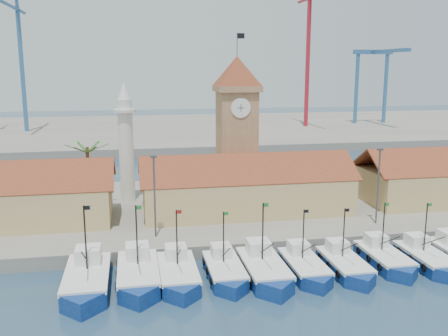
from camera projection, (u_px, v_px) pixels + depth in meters
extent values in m
plane|color=navy|center=(295.00, 287.00, 45.53)|extent=(400.00, 400.00, 0.00)
cube|color=gray|center=(239.00, 208.00, 68.51)|extent=(140.00, 32.00, 1.50)
cube|color=gray|center=(179.00, 130.00, 151.33)|extent=(240.00, 80.00, 2.00)
cube|color=navy|center=(87.00, 283.00, 45.07)|extent=(3.84, 8.68, 1.97)
cube|color=navy|center=(83.00, 305.00, 40.89)|extent=(3.84, 3.84, 1.97)
cube|color=silver|center=(87.00, 273.00, 44.87)|extent=(3.91, 8.92, 0.38)
cube|color=silver|center=(88.00, 255.00, 46.79)|extent=(2.30, 2.41, 1.53)
cylinder|color=black|center=(85.00, 239.00, 44.79)|extent=(0.15, 0.15, 6.14)
cube|color=black|center=(87.00, 208.00, 44.28)|extent=(0.55, 0.02, 0.38)
cube|color=navy|center=(138.00, 278.00, 46.34)|extent=(3.67, 8.29, 1.89)
cube|color=navy|center=(139.00, 297.00, 42.34)|extent=(3.67, 3.67, 1.89)
cube|color=silver|center=(138.00, 268.00, 46.15)|extent=(3.74, 8.53, 0.37)
cube|color=silver|center=(137.00, 251.00, 47.98)|extent=(2.20, 2.30, 1.47)
cylinder|color=black|center=(137.00, 236.00, 46.07)|extent=(0.15, 0.15, 5.86)
cube|color=#197226|center=(139.00, 208.00, 45.58)|extent=(0.52, 0.02, 0.37)
cube|color=navy|center=(178.00, 276.00, 46.66)|extent=(3.41, 7.71, 1.75)
cube|color=navy|center=(182.00, 295.00, 42.94)|extent=(3.41, 3.41, 1.75)
cube|color=silver|center=(178.00, 268.00, 46.49)|extent=(3.48, 7.93, 0.34)
cube|color=silver|center=(176.00, 252.00, 48.19)|extent=(2.05, 2.14, 1.36)
cylinder|color=black|center=(177.00, 238.00, 46.41)|extent=(0.14, 0.14, 5.45)
cube|color=#A5140F|center=(179.00, 212.00, 45.96)|extent=(0.49, 0.02, 0.34)
cube|color=navy|center=(224.00, 273.00, 47.48)|extent=(3.20, 7.24, 1.65)
cube|color=navy|center=(232.00, 289.00, 43.99)|extent=(3.20, 3.20, 1.65)
cube|color=silver|center=(224.00, 265.00, 47.32)|extent=(3.27, 7.45, 0.32)
cube|color=silver|center=(221.00, 251.00, 48.92)|extent=(1.92, 2.01, 1.28)
cylinder|color=black|center=(224.00, 238.00, 47.25)|extent=(0.13, 0.13, 5.12)
cube|color=#197226|center=(226.00, 214.00, 46.82)|extent=(0.46, 0.02, 0.32)
cube|color=navy|center=(264.00, 272.00, 47.58)|extent=(3.61, 8.16, 1.86)
cube|color=navy|center=(276.00, 291.00, 43.65)|extent=(3.61, 3.61, 1.86)
cube|color=silver|center=(264.00, 263.00, 47.40)|extent=(3.68, 8.39, 0.36)
cube|color=silver|center=(258.00, 247.00, 49.20)|extent=(2.16, 2.27, 1.44)
cylinder|color=black|center=(263.00, 232.00, 47.32)|extent=(0.14, 0.14, 5.77)
cube|color=#197226|center=(266.00, 205.00, 46.84)|extent=(0.52, 0.02, 0.36)
cube|color=navy|center=(304.00, 269.00, 48.43)|extent=(3.17, 7.18, 1.63)
cube|color=navy|center=(317.00, 285.00, 44.97)|extent=(3.17, 3.17, 1.63)
cube|color=silver|center=(304.00, 261.00, 48.27)|extent=(3.24, 7.38, 0.32)
cube|color=silver|center=(298.00, 248.00, 49.85)|extent=(1.90, 1.99, 1.27)
cylinder|color=black|center=(303.00, 235.00, 48.20)|extent=(0.13, 0.13, 5.08)
cube|color=black|center=(306.00, 211.00, 47.77)|extent=(0.45, 0.02, 0.32)
cube|color=navy|center=(344.00, 267.00, 48.90)|extent=(3.16, 7.15, 1.62)
cube|color=navy|center=(360.00, 282.00, 45.45)|extent=(3.16, 3.16, 1.62)
cube|color=silver|center=(344.00, 259.00, 48.74)|extent=(3.22, 7.35, 0.32)
cube|color=silver|center=(337.00, 246.00, 50.31)|extent=(1.90, 1.99, 1.26)
cylinder|color=black|center=(344.00, 233.00, 48.67)|extent=(0.13, 0.13, 5.05)
cube|color=black|center=(347.00, 210.00, 48.25)|extent=(0.45, 0.02, 0.32)
cube|color=navy|center=(383.00, 261.00, 50.54)|extent=(3.21, 7.27, 1.65)
cube|color=navy|center=(402.00, 275.00, 47.03)|extent=(3.21, 3.21, 1.65)
cube|color=silver|center=(384.00, 253.00, 50.37)|extent=(3.28, 7.48, 0.32)
cube|color=silver|center=(376.00, 240.00, 51.98)|extent=(1.93, 2.02, 1.29)
cylinder|color=black|center=(383.00, 227.00, 50.31)|extent=(0.13, 0.13, 5.14)
cube|color=#197226|center=(387.00, 204.00, 49.88)|extent=(0.46, 0.02, 0.32)
cube|color=navy|center=(425.00, 261.00, 50.42)|extent=(3.21, 7.27, 1.65)
cube|color=navy|center=(448.00, 276.00, 46.92)|extent=(3.21, 3.21, 1.65)
cube|color=silver|center=(426.00, 253.00, 50.26)|extent=(3.28, 7.47, 0.32)
cube|color=silver|center=(417.00, 240.00, 51.87)|extent=(1.93, 2.02, 1.28)
cylinder|color=black|center=(426.00, 228.00, 50.19)|extent=(0.13, 0.13, 5.14)
cube|color=#197226|center=(430.00, 205.00, 49.76)|extent=(0.46, 0.02, 0.32)
cube|color=tan|center=(246.00, 194.00, 64.06)|extent=(26.00, 10.00, 4.50)
cube|color=brown|center=(251.00, 169.00, 60.91)|extent=(27.04, 5.13, 3.21)
cube|color=brown|center=(242.00, 162.00, 65.73)|extent=(27.04, 5.13, 3.21)
cube|color=tan|center=(237.00, 146.00, 68.80)|extent=(5.00, 5.00, 15.00)
cube|color=tan|center=(237.00, 89.00, 67.24)|extent=(5.80, 5.80, 0.80)
pyramid|color=brown|center=(237.00, 71.00, 66.78)|extent=(5.80, 5.80, 4.00)
cylinder|color=white|center=(241.00, 108.00, 65.26)|extent=(2.60, 0.15, 2.60)
cube|color=black|center=(241.00, 108.00, 65.18)|extent=(0.08, 0.02, 1.00)
cube|color=black|center=(241.00, 108.00, 65.18)|extent=(0.80, 0.02, 0.08)
cylinder|color=#3F3F44|center=(237.00, 44.00, 66.09)|extent=(0.10, 0.10, 3.00)
cube|color=black|center=(241.00, 36.00, 65.96)|extent=(1.00, 0.03, 0.70)
cylinder|color=silver|center=(126.00, 151.00, 68.13)|extent=(2.00, 2.00, 14.00)
cylinder|color=silver|center=(125.00, 111.00, 67.04)|extent=(3.00, 3.00, 0.40)
cone|color=silver|center=(124.00, 91.00, 66.53)|extent=(1.80, 1.80, 2.40)
cylinder|color=brown|center=(89.00, 177.00, 65.90)|extent=(0.44, 0.44, 8.00)
cube|color=#27581E|center=(98.00, 148.00, 65.40)|extent=(2.80, 0.35, 1.18)
cube|color=#27581E|center=(93.00, 147.00, 66.44)|extent=(1.71, 2.60, 1.18)
cube|color=#27581E|center=(82.00, 147.00, 66.19)|extent=(1.71, 2.60, 1.18)
cube|color=#27581E|center=(76.00, 149.00, 64.89)|extent=(2.80, 0.35, 1.18)
cube|color=#27581E|center=(81.00, 150.00, 63.85)|extent=(1.71, 2.60, 1.18)
cube|color=#27581E|center=(92.00, 150.00, 64.10)|extent=(1.71, 2.60, 1.18)
cylinder|color=#3F3F44|center=(155.00, 197.00, 53.75)|extent=(0.20, 0.20, 9.00)
cube|color=#3F3F44|center=(153.00, 157.00, 52.88)|extent=(0.70, 0.25, 0.25)
cylinder|color=#3F3F44|center=(378.00, 186.00, 58.42)|extent=(0.20, 0.20, 9.00)
cube|color=#3F3F44|center=(380.00, 149.00, 57.55)|extent=(0.70, 0.25, 0.25)
cube|color=#316397|center=(22.00, 70.00, 138.02)|extent=(1.00, 1.00, 34.08)
cube|color=#316397|center=(10.00, 5.00, 126.11)|extent=(0.60, 22.66, 0.60)
cube|color=#316397|center=(21.00, 11.00, 139.66)|extent=(0.60, 10.00, 0.60)
cube|color=#AA1A29|center=(308.00, 62.00, 149.41)|extent=(1.00, 1.00, 38.58)
cube|color=#AA1A29|center=(304.00, 0.00, 150.61)|extent=(0.60, 10.00, 0.60)
cube|color=#316397|center=(356.00, 89.00, 159.20)|extent=(0.90, 0.90, 22.00)
cube|color=#316397|center=(385.00, 89.00, 160.99)|extent=(0.90, 0.90, 22.00)
cube|color=#316397|center=(373.00, 52.00, 157.82)|extent=(13.00, 1.40, 1.40)
cube|color=#316397|center=(389.00, 51.00, 148.18)|extent=(1.40, 22.00, 1.00)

